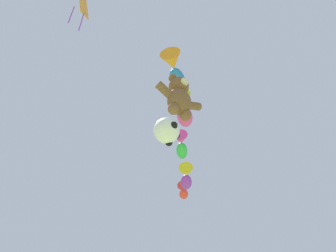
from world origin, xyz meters
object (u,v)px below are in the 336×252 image
at_px(fish_kite_cobalt, 175,71).
at_px(teddy_bear_kite, 179,97).
at_px(fish_kite_emerald, 181,145).
at_px(soccer_ball_kite, 167,131).
at_px(diamond_kite, 82,3).
at_px(fish_kite_magenta, 183,109).
at_px(fish_kite_violet, 186,177).
at_px(fish_kite_crimson, 183,191).

bearing_deg(fish_kite_cobalt, teddy_bear_kite, -120.42).
distance_m(teddy_bear_kite, fish_kite_emerald, 5.79).
distance_m(soccer_ball_kite, diamond_kite, 5.48).
xyz_separation_m(fish_kite_magenta, fish_kite_violet, (3.03, 3.67, -0.26)).
height_order(teddy_bear_kite, fish_kite_emerald, fish_kite_emerald).
bearing_deg(fish_kite_magenta, fish_kite_crimson, 51.97).
bearing_deg(diamond_kite, fish_kite_violet, 31.72).
bearing_deg(fish_kite_crimson, fish_kite_emerald, -129.25).
xyz_separation_m(fish_kite_cobalt, fish_kite_crimson, (5.79, 6.89, 0.24)).
bearing_deg(fish_kite_emerald, diamond_kite, -152.47).
relative_size(soccer_ball_kite, fish_kite_violet, 0.42).
xyz_separation_m(fish_kite_magenta, fish_kite_emerald, (1.45, 2.01, 0.05)).
height_order(teddy_bear_kite, soccer_ball_kite, teddy_bear_kite).
xyz_separation_m(fish_kite_crimson, diamond_kite, (-9.91, -7.21, -0.00)).
bearing_deg(fish_kite_crimson, fish_kite_cobalt, -130.03).
relative_size(teddy_bear_kite, fish_kite_violet, 0.92).
xyz_separation_m(teddy_bear_kite, fish_kite_crimson, (6.24, 7.66, 2.71)).
bearing_deg(fish_kite_violet, fish_kite_crimson, 55.14).
bearing_deg(teddy_bear_kite, soccer_ball_kite, 178.63).
relative_size(teddy_bear_kite, diamond_kite, 0.72).
bearing_deg(fish_kite_magenta, diamond_kite, -163.62).
bearing_deg(fish_kite_crimson, soccer_ball_kite, -131.26).
relative_size(teddy_bear_kite, fish_kite_crimson, 1.24).
distance_m(soccer_ball_kite, fish_kite_magenta, 5.13).
height_order(fish_kite_crimson, diamond_kite, diamond_kite).
bearing_deg(soccer_ball_kite, diamond_kite, 172.29).
distance_m(fish_kite_emerald, diamond_kite, 7.89).
relative_size(teddy_bear_kite, fish_kite_emerald, 1.02).
relative_size(fish_kite_cobalt, fish_kite_magenta, 1.06).
xyz_separation_m(fish_kite_cobalt, fish_kite_emerald, (2.87, 3.32, -0.06)).
height_order(fish_kite_cobalt, diamond_kite, diamond_kite).
height_order(fish_kite_magenta, fish_kite_crimson, fish_kite_crimson).
bearing_deg(soccer_ball_kite, fish_kite_cobalt, 39.39).
bearing_deg(fish_kite_crimson, diamond_kite, -143.94).
xyz_separation_m(fish_kite_magenta, fish_kite_crimson, (4.37, 5.58, 0.35)).
xyz_separation_m(teddy_bear_kite, fish_kite_cobalt, (0.45, 0.76, 2.47)).
bearing_deg(teddy_bear_kite, diamond_kite, 173.09).
relative_size(soccer_ball_kite, fish_kite_cobalt, 0.40).
distance_m(teddy_bear_kite, fish_kite_crimson, 10.24).
bearing_deg(fish_kite_emerald, fish_kite_magenta, -125.75).
bearing_deg(teddy_bear_kite, fish_kite_cobalt, 59.58).
height_order(fish_kite_violet, diamond_kite, diamond_kite).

